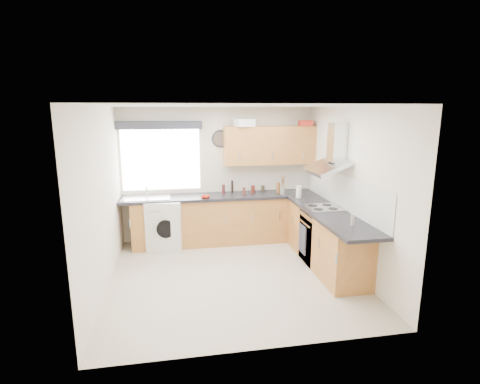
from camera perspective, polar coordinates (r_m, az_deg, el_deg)
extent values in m
plane|color=beige|center=(5.77, -0.98, -12.65)|extent=(3.60, 3.60, 0.00)
cube|color=white|center=(5.23, -1.09, 13.02)|extent=(3.60, 3.60, 0.02)
cube|color=silver|center=(7.11, -3.33, 2.72)|extent=(3.60, 0.02, 2.50)
cube|color=silver|center=(3.66, 3.46, -6.64)|extent=(3.60, 0.02, 2.50)
cube|color=silver|center=(5.39, -20.30, -1.18)|extent=(0.02, 3.60, 2.50)
cube|color=silver|center=(5.91, 16.46, 0.25)|extent=(0.02, 3.60, 2.50)
cube|color=silver|center=(7.01, -11.93, 4.82)|extent=(1.40, 0.02, 1.10)
cube|color=#292B33|center=(6.87, -12.19, 9.94)|extent=(1.50, 0.18, 0.14)
cube|color=white|center=(6.19, 15.11, 0.18)|extent=(0.01, 3.00, 0.54)
cube|color=#9D642E|center=(7.01, -3.78, -4.32)|extent=(3.00, 0.58, 0.86)
cube|color=#9D642E|center=(7.34, 8.77, -3.67)|extent=(0.60, 0.60, 0.86)
cube|color=#9D642E|center=(6.14, 12.93, -7.06)|extent=(0.58, 2.10, 0.86)
cube|color=black|center=(6.89, -3.00, -0.68)|extent=(3.60, 0.62, 0.05)
cube|color=black|center=(5.87, 13.62, -3.34)|extent=(0.62, 2.42, 0.05)
cube|color=black|center=(6.27, 12.31, -6.67)|extent=(0.56, 0.58, 0.85)
cube|color=silver|center=(6.13, 12.52, -2.32)|extent=(0.52, 0.52, 0.01)
cube|color=#9D642E|center=(7.04, 4.54, 7.13)|extent=(1.70, 0.35, 0.70)
cube|color=silver|center=(6.86, -11.19, -4.78)|extent=(0.72, 0.70, 0.89)
cylinder|color=#292B33|center=(7.02, -2.97, 8.10)|extent=(0.33, 0.04, 0.33)
cube|color=silver|center=(6.81, 0.66, 10.51)|extent=(0.38, 0.33, 0.14)
cube|color=red|center=(7.11, 9.97, 10.28)|extent=(0.24, 0.21, 0.10)
cylinder|color=gray|center=(6.98, 6.52, 0.23)|extent=(0.12, 0.12, 0.14)
cylinder|color=silver|center=(6.73, 8.95, 0.03)|extent=(0.12, 0.12, 0.22)
cylinder|color=brown|center=(7.08, 5.85, 0.65)|extent=(0.07, 0.07, 0.20)
cylinder|color=#56261E|center=(6.85, 0.60, 0.09)|extent=(0.06, 0.06, 0.14)
cylinder|color=maroon|center=(7.10, 1.98, 0.45)|extent=(0.07, 0.07, 0.13)
cylinder|color=#541C11|center=(6.97, 1.93, 0.22)|extent=(0.05, 0.05, 0.12)
cylinder|color=black|center=(7.08, -1.19, 0.85)|extent=(0.04, 0.04, 0.23)
cylinder|color=#3C3321|center=(7.22, 3.51, 0.55)|extent=(0.07, 0.07, 0.11)
cylinder|color=#491A1A|center=(6.98, -2.54, 0.43)|extent=(0.06, 0.06, 0.17)
cylinder|color=#AB9F92|center=(5.30, 16.81, -4.09)|extent=(0.05, 0.05, 0.15)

